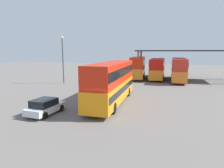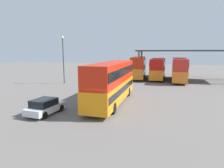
# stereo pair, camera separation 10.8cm
# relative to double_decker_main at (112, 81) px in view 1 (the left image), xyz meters

# --- Properties ---
(ground_plane) EXTENTS (140.00, 140.00, 0.00)m
(ground_plane) POSITION_rel_double_decker_main_xyz_m (-0.00, -4.36, -2.33)
(ground_plane) COLOR #66605C
(double_decker_main) EXTENTS (2.67, 11.40, 4.25)m
(double_decker_main) POSITION_rel_double_decker_main_xyz_m (0.00, 0.00, 0.00)
(double_decker_main) COLOR orange
(double_decker_main) RESTS_ON ground_plane
(parked_hatchback) EXTENTS (2.00, 3.73, 1.35)m
(parked_hatchback) POSITION_rel_double_decker_main_xyz_m (-4.49, -5.25, -1.66)
(parked_hatchback) COLOR silver
(parked_hatchback) RESTS_ON ground_plane
(double_decker_near_canopy) EXTENTS (3.25, 10.31, 4.28)m
(double_decker_near_canopy) POSITION_rel_double_decker_main_xyz_m (-0.24, 19.77, 0.02)
(double_decker_near_canopy) COLOR orange
(double_decker_near_canopy) RESTS_ON ground_plane
(double_decker_mid_row) EXTENTS (2.58, 11.16, 4.01)m
(double_decker_mid_row) POSITION_rel_double_decker_main_xyz_m (3.62, 20.25, -0.12)
(double_decker_mid_row) COLOR orange
(double_decker_mid_row) RESTS_ON ground_plane
(double_decker_far_right) EXTENTS (2.63, 11.29, 4.13)m
(double_decker_far_right) POSITION_rel_double_decker_main_xyz_m (7.49, 18.39, -0.06)
(double_decker_far_right) COLOR orange
(double_decker_far_right) RESTS_ON ground_plane
(depot_canopy) EXTENTS (18.74, 7.20, 5.61)m
(depot_canopy) POSITION_rel_double_decker_main_xyz_m (8.76, 19.68, 2.92)
(depot_canopy) COLOR #33353A
(depot_canopy) RESTS_ON ground_plane
(lamppost_tall) EXTENTS (0.44, 0.44, 7.85)m
(lamppost_tall) POSITION_rel_double_decker_main_xyz_m (-11.33, 9.73, 2.61)
(lamppost_tall) COLOR #33353A
(lamppost_tall) RESTS_ON ground_plane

